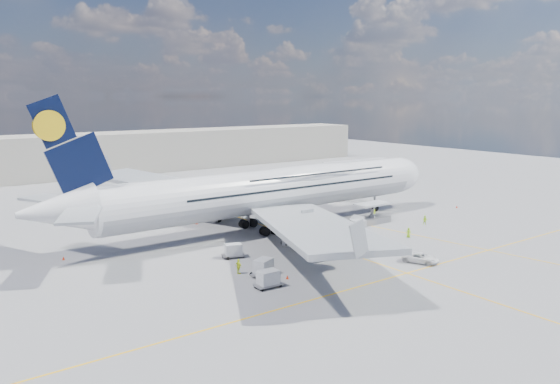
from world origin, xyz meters
TOP-DOWN VIEW (x-y plane):
  - ground at (0.00, 0.00)m, footprint 300.00×300.00m
  - taxi_line_main at (0.00, 0.00)m, footprint 0.25×220.00m
  - taxi_line_cross at (0.00, -20.00)m, footprint 120.00×0.25m
  - taxi_line_diag at (14.00, 10.00)m, footprint 14.16×99.06m
  - airliner at (0.26, 10.00)m, footprint 77.26×79.15m
  - jet_bridge at (29.81, 20.94)m, footprint 18.80×12.10m
  - cargo_loader at (16.82, 2.89)m, footprint 8.53×3.20m
  - terminal at (0.00, 95.00)m, footprint 180.00×16.00m
  - tree_line at (40.00, 140.00)m, footprint 160.00×6.00m
  - dolly_row_a at (-17.62, -13.76)m, footprint 3.36×1.84m
  - dolly_row_b at (-14.55, -0.76)m, footprint 3.53×2.59m
  - dolly_row_c at (-4.12, -3.69)m, footprint 2.90×1.82m
  - dolly_back at (-15.57, -9.77)m, footprint 3.90×3.09m
  - dolly_nose_far at (7.79, -6.64)m, footprint 3.10×1.85m
  - dolly_nose_near at (10.20, -0.50)m, footprint 3.78×2.90m
  - baggage_tug at (-3.80, -0.11)m, footprint 3.29×2.35m
  - catering_truck_inner at (-3.66, 21.99)m, footprint 7.73×5.39m
  - catering_truck_outer at (-21.15, 46.06)m, footprint 7.61×5.06m
  - service_van at (5.00, -18.06)m, footprint 4.13×5.49m
  - crew_nose at (20.00, 5.16)m, footprint 0.79×0.68m
  - crew_loader at (23.51, -3.83)m, footprint 1.03×1.07m
  - crew_wing at (-17.80, -7.35)m, footprint 0.65×1.23m
  - crew_van at (14.27, -7.99)m, footprint 0.92×0.96m
  - crew_tug at (4.86, -2.83)m, footprint 1.22×0.73m
  - cone_nose at (40.88, 2.10)m, footprint 0.40×0.40m
  - cone_wing_left_inner at (-9.03, 20.90)m, footprint 0.49×0.49m
  - cone_wing_left_outer at (-16.63, 30.39)m, footprint 0.38×0.38m
  - cone_wing_right_inner at (-4.04, -5.91)m, footprint 0.41×0.41m
  - cone_wing_right_outer at (-13.90, -12.65)m, footprint 0.39×0.39m
  - cone_tail at (-34.38, 12.41)m, footprint 0.39×0.39m

SIDE VIEW (x-z plane):
  - ground at x=0.00m, z-range 0.00..0.00m
  - taxi_line_main at x=0.00m, z-range 0.00..0.01m
  - taxi_line_cross at x=0.00m, z-range 0.00..0.01m
  - taxi_line_diag at x=14.00m, z-range 0.00..0.01m
  - cone_wing_left_outer at x=-16.63m, z-range -0.01..0.48m
  - cone_tail at x=-34.38m, z-range -0.01..0.48m
  - cone_wing_right_outer at x=-13.90m, z-range -0.01..0.49m
  - cone_nose at x=40.88m, z-range -0.01..0.50m
  - cone_wing_right_inner at x=-4.04m, z-range -0.01..0.51m
  - cone_wing_left_inner at x=-9.03m, z-range -0.01..0.62m
  - dolly_row_c at x=-4.12m, z-range 0.11..0.51m
  - dolly_nose_far at x=7.79m, z-range 0.12..0.55m
  - service_van at x=5.00m, z-range 0.00..1.39m
  - baggage_tug at x=-3.80m, z-range -0.11..1.76m
  - crew_van at x=14.27m, z-range 0.00..1.65m
  - crew_loader at x=23.51m, z-range 0.00..1.73m
  - crew_nose at x=20.00m, z-range 0.00..1.81m
  - crew_tug at x=4.86m, z-range 0.00..1.84m
  - crew_wing at x=-17.80m, z-range 0.00..2.00m
  - dolly_row_b at x=-14.55m, z-range 0.08..2.08m
  - dolly_row_a at x=-17.62m, z-range 0.08..2.19m
  - dolly_nose_near at x=10.20m, z-range 0.08..2.21m
  - dolly_back at x=-15.57m, z-range 0.08..2.26m
  - cargo_loader at x=16.82m, z-range -0.59..3.09m
  - catering_truck_outer at x=-21.15m, z-range -0.15..4.05m
  - catering_truck_inner at x=-3.66m, z-range -0.12..4.13m
  - tree_line at x=40.00m, z-range 0.00..8.00m
  - terminal at x=0.00m, z-range 0.00..12.00m
  - jet_bridge at x=29.81m, z-range 2.60..11.10m
  - airliner at x=0.26m, z-range -4.98..18.72m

